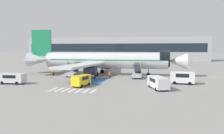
% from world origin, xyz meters
% --- Properties ---
extents(ground_plane, '(600.00, 600.00, 0.00)m').
position_xyz_m(ground_plane, '(0.00, 0.00, 0.00)').
color(ground_plane, gray).
extents(apron_leadline_yellow, '(75.87, 0.36, 0.01)m').
position_xyz_m(apron_leadline_yellow, '(0.36, 0.39, 0.00)').
color(apron_leadline_yellow, gold).
rests_on(apron_leadline_yellow, ground_plane).
extents(apron_stand_patch_blue, '(4.57, 9.63, 0.01)m').
position_xyz_m(apron_stand_patch_blue, '(0.36, -10.77, 0.00)').
color(apron_stand_patch_blue, '#2856A8').
rests_on(apron_stand_patch_blue, ground_plane).
extents(apron_walkway_bar_0, '(0.44, 3.60, 0.01)m').
position_xyz_m(apron_walkway_bar_0, '(-3.84, -21.25, 0.00)').
color(apron_walkway_bar_0, silver).
rests_on(apron_walkway_bar_0, ground_plane).
extents(apron_walkway_bar_1, '(0.44, 3.60, 0.01)m').
position_xyz_m(apron_walkway_bar_1, '(-2.64, -21.25, 0.00)').
color(apron_walkway_bar_1, silver).
rests_on(apron_walkway_bar_1, ground_plane).
extents(apron_walkway_bar_2, '(0.44, 3.60, 0.01)m').
position_xyz_m(apron_walkway_bar_2, '(-1.44, -21.25, 0.00)').
color(apron_walkway_bar_2, silver).
rests_on(apron_walkway_bar_2, ground_plane).
extents(apron_walkway_bar_3, '(0.44, 3.60, 0.01)m').
position_xyz_m(apron_walkway_bar_3, '(-0.24, -21.25, 0.00)').
color(apron_walkway_bar_3, silver).
rests_on(apron_walkway_bar_3, ground_plane).
extents(apron_walkway_bar_4, '(0.44, 3.60, 0.01)m').
position_xyz_m(apron_walkway_bar_4, '(0.96, -21.25, 0.00)').
color(apron_walkway_bar_4, silver).
rests_on(apron_walkway_bar_4, ground_plane).
extents(apron_walkway_bar_5, '(0.44, 3.60, 0.01)m').
position_xyz_m(apron_walkway_bar_5, '(2.16, -21.25, 0.00)').
color(apron_walkway_bar_5, silver).
rests_on(apron_walkway_bar_5, ground_plane).
extents(apron_walkway_bar_6, '(0.44, 3.60, 0.01)m').
position_xyz_m(apron_walkway_bar_6, '(3.36, -21.25, 0.00)').
color(apron_walkway_bar_6, silver).
rests_on(apron_walkway_bar_6, ground_plane).
extents(airliner, '(42.46, 36.14, 12.02)m').
position_xyz_m(airliner, '(-0.33, 0.38, 3.81)').
color(airliner, silver).
rests_on(airliner, ground_plane).
extents(boarding_stairs_forward, '(2.21, 5.23, 4.26)m').
position_xyz_m(boarding_stairs_forward, '(9.13, -4.18, 1.02)').
color(boarding_stairs_forward, '#ADB2BA').
rests_on(boarding_stairs_forward, ground_plane).
extents(boarding_stairs_aft, '(2.21, 5.23, 4.25)m').
position_xyz_m(boarding_stairs_aft, '(-6.80, -4.21, 1.02)').
color(boarding_stairs_aft, '#ADB2BA').
rests_on(boarding_stairs_aft, ground_plane).
extents(fuel_tanker, '(8.99, 3.75, 3.38)m').
position_xyz_m(fuel_tanker, '(-5.04, 22.78, 1.70)').
color(fuel_tanker, '#38383D').
rests_on(fuel_tanker, ground_plane).
extents(service_van_0, '(2.57, 4.60, 2.04)m').
position_xyz_m(service_van_0, '(-0.06, -17.41, 1.23)').
color(service_van_0, yellow).
rests_on(service_van_0, ground_plane).
extents(service_van_1, '(4.70, 2.61, 2.35)m').
position_xyz_m(service_van_1, '(18.48, -11.07, 1.39)').
color(service_van_1, silver).
rests_on(service_van_1, ground_plane).
extents(service_van_2, '(5.06, 2.30, 2.03)m').
position_xyz_m(service_van_2, '(-14.28, -17.46, 1.22)').
color(service_van_2, silver).
rests_on(service_van_2, ground_plane).
extents(service_van_3, '(3.81, 5.88, 2.07)m').
position_xyz_m(service_van_3, '(13.78, -17.41, 1.25)').
color(service_van_3, silver).
rests_on(service_van_3, ground_plane).
extents(ground_crew_0, '(0.48, 0.45, 1.62)m').
position_xyz_m(ground_crew_0, '(-0.59, -6.47, 0.92)').
color(ground_crew_0, black).
rests_on(ground_crew_0, ground_plane).
extents(ground_crew_1, '(0.47, 0.32, 1.65)m').
position_xyz_m(ground_crew_1, '(2.90, -6.40, 0.94)').
color(ground_crew_1, '#191E38').
rests_on(ground_crew_1, ground_plane).
extents(ground_crew_2, '(0.48, 0.35, 1.80)m').
position_xyz_m(ground_crew_2, '(-12.19, -3.95, 1.05)').
color(ground_crew_2, '#191E38').
rests_on(ground_crew_2, ground_plane).
extents(traffic_cone_0, '(0.44, 0.44, 0.49)m').
position_xyz_m(traffic_cone_0, '(17.24, -3.12, 0.24)').
color(traffic_cone_0, orange).
rests_on(traffic_cone_0, ground_plane).
extents(traffic_cone_1, '(0.48, 0.48, 0.53)m').
position_xyz_m(traffic_cone_1, '(1.07, -2.73, 0.27)').
color(traffic_cone_1, orange).
rests_on(traffic_cone_1, ground_plane).
extents(traffic_cone_2, '(0.56, 0.56, 0.62)m').
position_xyz_m(traffic_cone_2, '(-11.02, -7.88, 0.31)').
color(traffic_cone_2, orange).
rests_on(traffic_cone_2, ground_plane).
extents(terminal_building, '(105.67, 12.10, 13.29)m').
position_xyz_m(terminal_building, '(-10.91, 72.88, 6.65)').
color(terminal_building, '#9EA3A8').
rests_on(terminal_building, ground_plane).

